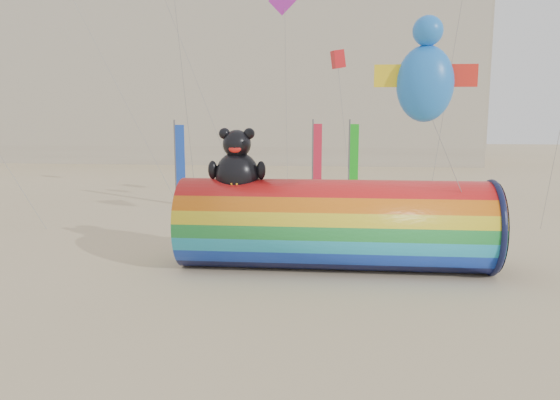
# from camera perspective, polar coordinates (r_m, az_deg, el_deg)

# --- Properties ---
(ground) EXTENTS (160.00, 160.00, 0.00)m
(ground) POSITION_cam_1_polar(r_m,az_deg,el_deg) (19.73, -1.87, -7.58)
(ground) COLOR #CCB58C
(ground) RESTS_ON ground
(hotel_building) EXTENTS (60.40, 15.40, 20.60)m
(hotel_building) POSITION_cam_1_polar(r_m,az_deg,el_deg) (66.42, -7.32, 13.18)
(hotel_building) COLOR #B7AD99
(hotel_building) RESTS_ON ground
(windsock_assembly) EXTENTS (11.28, 3.44, 5.20)m
(windsock_assembly) POSITION_cam_1_polar(r_m,az_deg,el_deg) (19.94, 5.67, -2.32)
(windsock_assembly) COLOR red
(windsock_assembly) RESTS_ON ground
(kite_handler) EXTENTS (0.77, 0.64, 1.80)m
(kite_handler) POSITION_cam_1_polar(r_m,az_deg,el_deg) (22.87, 12.22, -3.10)
(kite_handler) COLOR slate
(kite_handler) RESTS_ON ground
(fabric_bundle) EXTENTS (2.62, 1.35, 0.41)m
(fabric_bundle) POSITION_cam_1_polar(r_m,az_deg,el_deg) (22.17, 12.30, -5.43)
(fabric_bundle) COLOR #36090E
(fabric_bundle) RESTS_ON ground
(festival_banners) EXTENTS (11.26, 3.55, 5.20)m
(festival_banners) POSITION_cam_1_polar(r_m,az_deg,el_deg) (34.82, 0.50, 4.20)
(festival_banners) COLOR #59595E
(festival_banners) RESTS_ON ground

